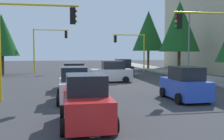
{
  "coord_description": "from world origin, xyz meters",
  "views": [
    {
      "loc": [
        21.96,
        -4.1,
        2.87
      ],
      "look_at": [
        -1.0,
        0.36,
        1.2
      ],
      "focal_mm": 42.53,
      "sensor_mm": 36.0,
      "label": 1
    }
  ],
  "objects_px": {
    "car_silver": "(112,73)",
    "car_white": "(74,86)",
    "car_blue": "(185,85)",
    "car_red": "(86,103)",
    "tree_opposite_side": "(2,35)",
    "car_black": "(123,68)",
    "traffic_signal_far_right": "(48,42)",
    "tree_roadside_far": "(149,31)",
    "car_orange": "(74,77)",
    "tree_roadside_mid": "(180,27)",
    "traffic_signal_near_right": "(32,31)",
    "traffic_signal_near_left": "(211,35)",
    "street_lamp_curbside": "(191,37)",
    "traffic_signal_far_left": "(131,45)"
  },
  "relations": [
    {
      "from": "car_orange",
      "to": "car_silver",
      "type": "relative_size",
      "value": 1.06
    },
    {
      "from": "car_silver",
      "to": "car_white",
      "type": "xyz_separation_m",
      "value": [
        8.85,
        -3.89,
        -0.0
      ]
    },
    {
      "from": "traffic_signal_near_right",
      "to": "car_silver",
      "type": "distance_m",
      "value": 10.6
    },
    {
      "from": "traffic_signal_far_left",
      "to": "traffic_signal_near_right",
      "type": "relative_size",
      "value": 0.93
    },
    {
      "from": "traffic_signal_far_right",
      "to": "traffic_signal_near_right",
      "type": "height_order",
      "value": "traffic_signal_far_right"
    },
    {
      "from": "traffic_signal_far_right",
      "to": "car_white",
      "type": "distance_m",
      "value": 21.22
    },
    {
      "from": "tree_roadside_far",
      "to": "traffic_signal_far_left",
      "type": "bearing_deg",
      "value": -44.04
    },
    {
      "from": "traffic_signal_far_right",
      "to": "car_black",
      "type": "height_order",
      "value": "traffic_signal_far_right"
    },
    {
      "from": "traffic_signal_far_left",
      "to": "car_red",
      "type": "distance_m",
      "value": 27.48
    },
    {
      "from": "car_blue",
      "to": "car_white",
      "type": "relative_size",
      "value": 1.0
    },
    {
      "from": "traffic_signal_far_right",
      "to": "traffic_signal_far_left",
      "type": "bearing_deg",
      "value": 90.0
    },
    {
      "from": "car_orange",
      "to": "car_blue",
      "type": "bearing_deg",
      "value": 47.01
    },
    {
      "from": "traffic_signal_near_left",
      "to": "tree_opposite_side",
      "type": "xyz_separation_m",
      "value": [
        -18.0,
        -16.67,
        0.89
      ]
    },
    {
      "from": "traffic_signal_near_left",
      "to": "car_red",
      "type": "xyz_separation_m",
      "value": [
        5.88,
        -8.82,
        -3.0
      ]
    },
    {
      "from": "traffic_signal_near_right",
      "to": "car_black",
      "type": "distance_m",
      "value": 16.41
    },
    {
      "from": "traffic_signal_near_left",
      "to": "car_white",
      "type": "xyz_separation_m",
      "value": [
        0.85,
        -9.04,
        -3.0
      ]
    },
    {
      "from": "tree_roadside_far",
      "to": "car_blue",
      "type": "height_order",
      "value": "tree_roadside_far"
    },
    {
      "from": "tree_opposite_side",
      "to": "car_black",
      "type": "distance_m",
      "value": 15.08
    },
    {
      "from": "traffic_signal_far_right",
      "to": "tree_roadside_mid",
      "type": "height_order",
      "value": "tree_roadside_mid"
    },
    {
      "from": "tree_roadside_mid",
      "to": "car_silver",
      "type": "height_order",
      "value": "tree_roadside_mid"
    },
    {
      "from": "car_black",
      "to": "car_red",
      "type": "xyz_separation_m",
      "value": [
        19.51,
        -6.05,
        -0.0
      ]
    },
    {
      "from": "car_blue",
      "to": "car_white",
      "type": "height_order",
      "value": "same"
    },
    {
      "from": "tree_roadside_far",
      "to": "car_silver",
      "type": "relative_size",
      "value": 2.41
    },
    {
      "from": "traffic_signal_near_left",
      "to": "street_lamp_curbside",
      "type": "relative_size",
      "value": 0.79
    },
    {
      "from": "traffic_signal_far_left",
      "to": "car_silver",
      "type": "xyz_separation_m",
      "value": [
        12.0,
        -5.11,
        -2.85
      ]
    },
    {
      "from": "traffic_signal_far_right",
      "to": "car_red",
      "type": "distance_m",
      "value": 26.21
    },
    {
      "from": "traffic_signal_far_left",
      "to": "tree_roadside_far",
      "type": "distance_m",
      "value": 6.02
    },
    {
      "from": "tree_opposite_side",
      "to": "tree_roadside_mid",
      "type": "distance_m",
      "value": 21.4
    },
    {
      "from": "traffic_signal_near_right",
      "to": "traffic_signal_far_right",
      "type": "bearing_deg",
      "value": -179.95
    },
    {
      "from": "traffic_signal_near_right",
      "to": "car_white",
      "type": "height_order",
      "value": "traffic_signal_near_right"
    },
    {
      "from": "tree_roadside_far",
      "to": "car_red",
      "type": "distance_m",
      "value": 32.86
    },
    {
      "from": "tree_roadside_mid",
      "to": "car_orange",
      "type": "xyz_separation_m",
      "value": [
        9.9,
        -13.14,
        -4.92
      ]
    },
    {
      "from": "traffic_signal_near_left",
      "to": "traffic_signal_near_right",
      "type": "bearing_deg",
      "value": -90.0
    },
    {
      "from": "car_orange",
      "to": "car_red",
      "type": "distance_m",
      "value": 9.98
    },
    {
      "from": "tree_opposite_side",
      "to": "car_white",
      "type": "relative_size",
      "value": 1.99
    },
    {
      "from": "street_lamp_curbside",
      "to": "tree_roadside_mid",
      "type": "height_order",
      "value": "tree_roadside_mid"
    },
    {
      "from": "traffic_signal_near_left",
      "to": "tree_roadside_mid",
      "type": "bearing_deg",
      "value": 162.81
    },
    {
      "from": "car_orange",
      "to": "car_black",
      "type": "xyz_separation_m",
      "value": [
        -9.53,
        6.03,
        -0.0
      ]
    },
    {
      "from": "tree_roadside_mid",
      "to": "traffic_signal_far_right",
      "type": "bearing_deg",
      "value": -110.9
    },
    {
      "from": "tree_roadside_far",
      "to": "car_red",
      "type": "xyz_separation_m",
      "value": [
        29.88,
        -12.66,
        -5.14
      ]
    },
    {
      "from": "traffic_signal_far_left",
      "to": "street_lamp_curbside",
      "type": "distance_m",
      "value": 11.0
    },
    {
      "from": "car_orange",
      "to": "car_blue",
      "type": "height_order",
      "value": "same"
    },
    {
      "from": "traffic_signal_far_right",
      "to": "car_black",
      "type": "xyz_separation_m",
      "value": [
        6.37,
        8.61,
        -3.2
      ]
    },
    {
      "from": "car_red",
      "to": "car_black",
      "type": "bearing_deg",
      "value": 162.76
    },
    {
      "from": "tree_opposite_side",
      "to": "car_black",
      "type": "xyz_separation_m",
      "value": [
        4.37,
        13.9,
        -3.89
      ]
    },
    {
      "from": "traffic_signal_near_right",
      "to": "street_lamp_curbside",
      "type": "distance_m",
      "value": 17.73
    },
    {
      "from": "traffic_signal_far_right",
      "to": "car_white",
      "type": "relative_size",
      "value": 1.58
    },
    {
      "from": "car_blue",
      "to": "car_red",
      "type": "xyz_separation_m",
      "value": [
        4.23,
        -6.19,
        -0.0
      ]
    },
    {
      "from": "street_lamp_curbside",
      "to": "tree_roadside_far",
      "type": "xyz_separation_m",
      "value": [
        -14.39,
        0.3,
        1.69
      ]
    },
    {
      "from": "car_white",
      "to": "traffic_signal_near_left",
      "type": "bearing_deg",
      "value": 95.35
    }
  ]
}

